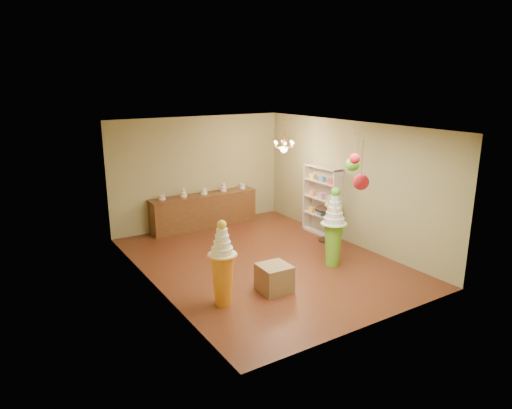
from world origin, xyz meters
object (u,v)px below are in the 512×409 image
sideboard (204,210)px  round_table (328,220)px  pedestal_orange (223,272)px  pedestal_green (333,234)px

sideboard → round_table: size_ratio=3.52×
sideboard → round_table: sideboard is taller
pedestal_orange → round_table: pedestal_orange is taller
round_table → sideboard: bearing=127.9°
pedestal_orange → sideboard: bearing=68.0°
pedestal_green → sideboard: pedestal_green is taller
pedestal_green → pedestal_orange: 2.89m
sideboard → round_table: bearing=-52.1°
pedestal_orange → round_table: 4.14m
pedestal_orange → round_table: size_ratio=1.84×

